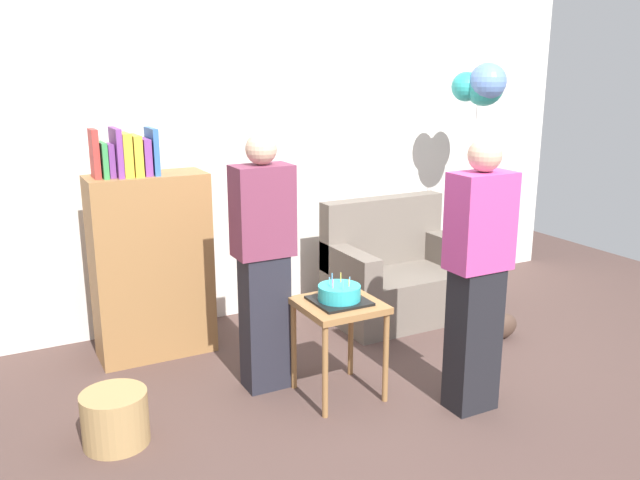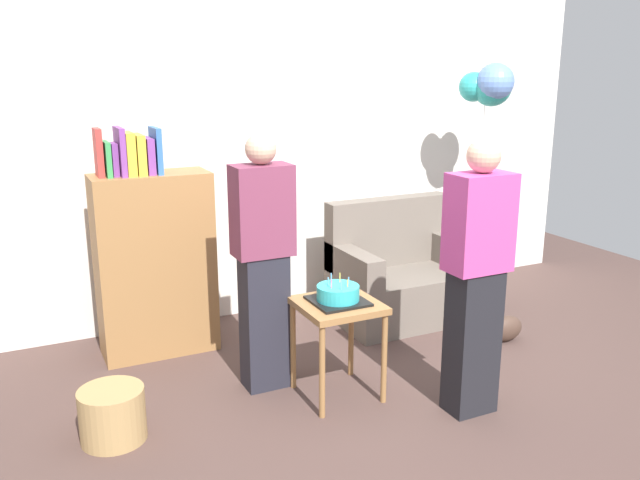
{
  "view_description": "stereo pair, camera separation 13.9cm",
  "coord_description": "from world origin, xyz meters",
  "px_view_note": "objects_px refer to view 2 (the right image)",
  "views": [
    {
      "loc": [
        -2.16,
        -2.95,
        2.02
      ],
      "look_at": [
        -0.27,
        0.63,
        0.95
      ],
      "focal_mm": 37.4,
      "sensor_mm": 36.0,
      "label": 1
    },
    {
      "loc": [
        -2.04,
        -3.01,
        2.02
      ],
      "look_at": [
        -0.27,
        0.63,
        0.95
      ],
      "focal_mm": 37.4,
      "sensor_mm": 36.0,
      "label": 2
    }
  ],
  "objects_px": {
    "couch": "(400,277)",
    "wicker_basket": "(112,415)",
    "bookshelf": "(154,259)",
    "balloon_bunch": "(491,84)",
    "side_table": "(338,317)",
    "birthday_cake": "(338,294)",
    "person_holding_cake": "(476,278)",
    "person_blowing_candles": "(263,262)",
    "handbag": "(506,329)"
  },
  "relations": [
    {
      "from": "wicker_basket",
      "to": "balloon_bunch",
      "type": "bearing_deg",
      "value": 15.25
    },
    {
      "from": "birthday_cake",
      "to": "balloon_bunch",
      "type": "distance_m",
      "value": 2.43
    },
    {
      "from": "couch",
      "to": "balloon_bunch",
      "type": "xyz_separation_m",
      "value": [
        0.81,
        -0.0,
        1.53
      ]
    },
    {
      "from": "birthday_cake",
      "to": "person_blowing_candles",
      "type": "height_order",
      "value": "person_blowing_candles"
    },
    {
      "from": "bookshelf",
      "to": "handbag",
      "type": "bearing_deg",
      "value": -22.22
    },
    {
      "from": "birthday_cake",
      "to": "wicker_basket",
      "type": "height_order",
      "value": "birthday_cake"
    },
    {
      "from": "side_table",
      "to": "person_holding_cake",
      "type": "height_order",
      "value": "person_holding_cake"
    },
    {
      "from": "birthday_cake",
      "to": "person_holding_cake",
      "type": "distance_m",
      "value": 0.82
    },
    {
      "from": "wicker_basket",
      "to": "side_table",
      "type": "bearing_deg",
      "value": -3.42
    },
    {
      "from": "bookshelf",
      "to": "side_table",
      "type": "height_order",
      "value": "bookshelf"
    },
    {
      "from": "birthday_cake",
      "to": "wicker_basket",
      "type": "xyz_separation_m",
      "value": [
        -1.36,
        0.08,
        -0.52
      ]
    },
    {
      "from": "bookshelf",
      "to": "person_holding_cake",
      "type": "bearing_deg",
      "value": -48.55
    },
    {
      "from": "person_holding_cake",
      "to": "wicker_basket",
      "type": "xyz_separation_m",
      "value": [
        -1.98,
        0.59,
        -0.68
      ]
    },
    {
      "from": "handbag",
      "to": "balloon_bunch",
      "type": "height_order",
      "value": "balloon_bunch"
    },
    {
      "from": "side_table",
      "to": "person_blowing_candles",
      "type": "distance_m",
      "value": 0.57
    },
    {
      "from": "couch",
      "to": "person_holding_cake",
      "type": "distance_m",
      "value": 1.63
    },
    {
      "from": "bookshelf",
      "to": "wicker_basket",
      "type": "distance_m",
      "value": 1.31
    },
    {
      "from": "birthday_cake",
      "to": "bookshelf",
      "type": "bearing_deg",
      "value": 126.35
    },
    {
      "from": "side_table",
      "to": "wicker_basket",
      "type": "relative_size",
      "value": 1.71
    },
    {
      "from": "side_table",
      "to": "couch",
      "type": "bearing_deg",
      "value": 41.92
    },
    {
      "from": "couch",
      "to": "birthday_cake",
      "type": "height_order",
      "value": "couch"
    },
    {
      "from": "birthday_cake",
      "to": "wicker_basket",
      "type": "relative_size",
      "value": 0.89
    },
    {
      "from": "birthday_cake",
      "to": "handbag",
      "type": "bearing_deg",
      "value": 7.12
    },
    {
      "from": "person_holding_cake",
      "to": "balloon_bunch",
      "type": "relative_size",
      "value": 0.8
    },
    {
      "from": "handbag",
      "to": "balloon_bunch",
      "type": "distance_m",
      "value": 1.96
    },
    {
      "from": "balloon_bunch",
      "to": "side_table",
      "type": "bearing_deg",
      "value": -152.9
    },
    {
      "from": "birthday_cake",
      "to": "person_holding_cake",
      "type": "relative_size",
      "value": 0.2
    },
    {
      "from": "person_blowing_candles",
      "to": "balloon_bunch",
      "type": "xyz_separation_m",
      "value": [
        2.24,
        0.64,
        1.04
      ]
    },
    {
      "from": "bookshelf",
      "to": "wicker_basket",
      "type": "height_order",
      "value": "bookshelf"
    },
    {
      "from": "couch",
      "to": "wicker_basket",
      "type": "relative_size",
      "value": 3.06
    },
    {
      "from": "bookshelf",
      "to": "handbag",
      "type": "xyz_separation_m",
      "value": [
        2.38,
        -0.97,
        -0.59
      ]
    },
    {
      "from": "handbag",
      "to": "couch",
      "type": "bearing_deg",
      "value": 119.81
    },
    {
      "from": "birthday_cake",
      "to": "wicker_basket",
      "type": "distance_m",
      "value": 1.45
    },
    {
      "from": "couch",
      "to": "person_holding_cake",
      "type": "xyz_separation_m",
      "value": [
        -0.45,
        -1.48,
        0.49
      ]
    },
    {
      "from": "person_blowing_candles",
      "to": "wicker_basket",
      "type": "height_order",
      "value": "person_blowing_candles"
    },
    {
      "from": "side_table",
      "to": "birthday_cake",
      "type": "height_order",
      "value": "birthday_cake"
    },
    {
      "from": "couch",
      "to": "person_holding_cake",
      "type": "bearing_deg",
      "value": -107.04
    },
    {
      "from": "side_table",
      "to": "balloon_bunch",
      "type": "relative_size",
      "value": 0.3
    },
    {
      "from": "bookshelf",
      "to": "balloon_bunch",
      "type": "height_order",
      "value": "balloon_bunch"
    },
    {
      "from": "bookshelf",
      "to": "wicker_basket",
      "type": "bearing_deg",
      "value": -114.82
    },
    {
      "from": "side_table",
      "to": "wicker_basket",
      "type": "xyz_separation_m",
      "value": [
        -1.36,
        0.08,
        -0.37
      ]
    },
    {
      "from": "handbag",
      "to": "balloon_bunch",
      "type": "relative_size",
      "value": 0.14
    },
    {
      "from": "couch",
      "to": "balloon_bunch",
      "type": "bearing_deg",
      "value": -0.29
    },
    {
      "from": "person_blowing_candles",
      "to": "birthday_cake",
      "type": "bearing_deg",
      "value": -50.26
    },
    {
      "from": "bookshelf",
      "to": "couch",
      "type": "bearing_deg",
      "value": -5.74
    },
    {
      "from": "couch",
      "to": "handbag",
      "type": "bearing_deg",
      "value": -60.19
    },
    {
      "from": "handbag",
      "to": "birthday_cake",
      "type": "bearing_deg",
      "value": -172.88
    },
    {
      "from": "person_blowing_candles",
      "to": "balloon_bunch",
      "type": "distance_m",
      "value": 2.55
    },
    {
      "from": "couch",
      "to": "balloon_bunch",
      "type": "height_order",
      "value": "balloon_bunch"
    },
    {
      "from": "bookshelf",
      "to": "person_blowing_candles",
      "type": "distance_m",
      "value": 0.99
    }
  ]
}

